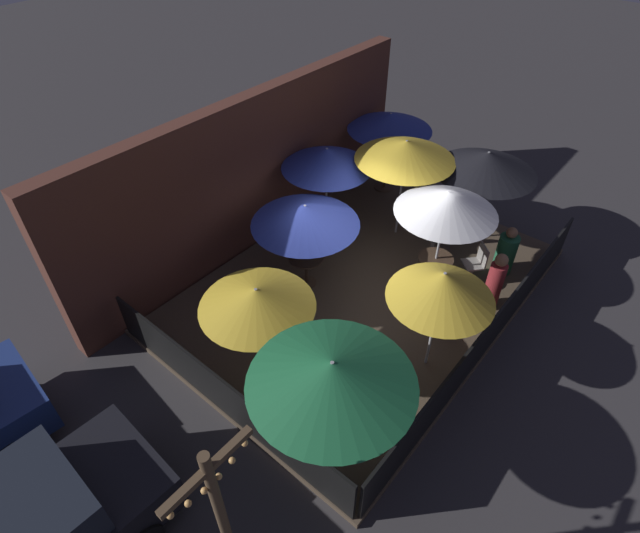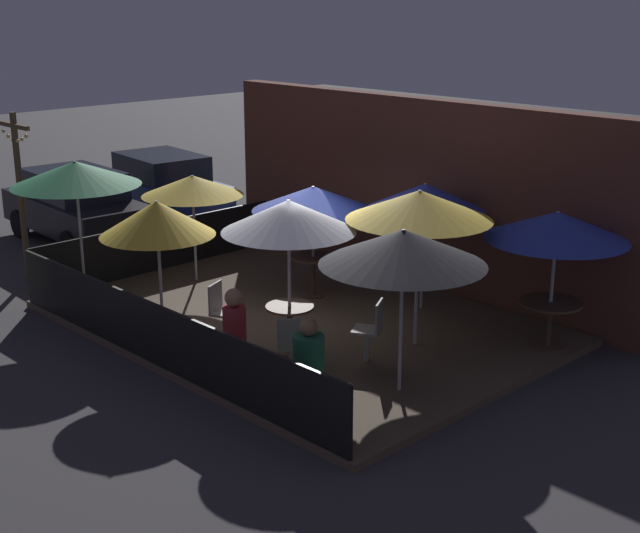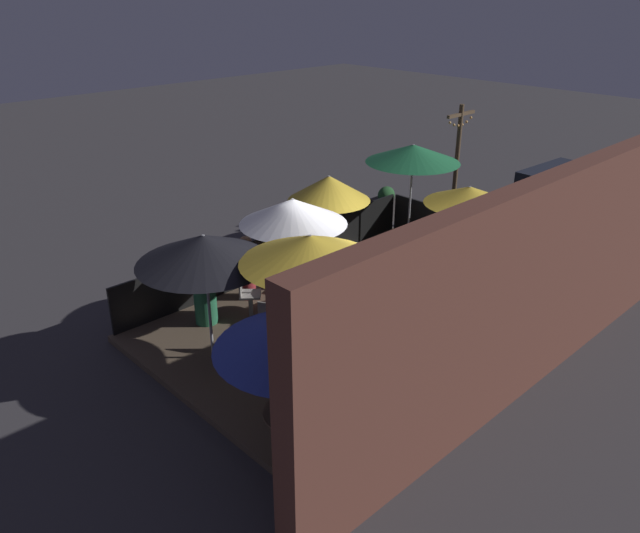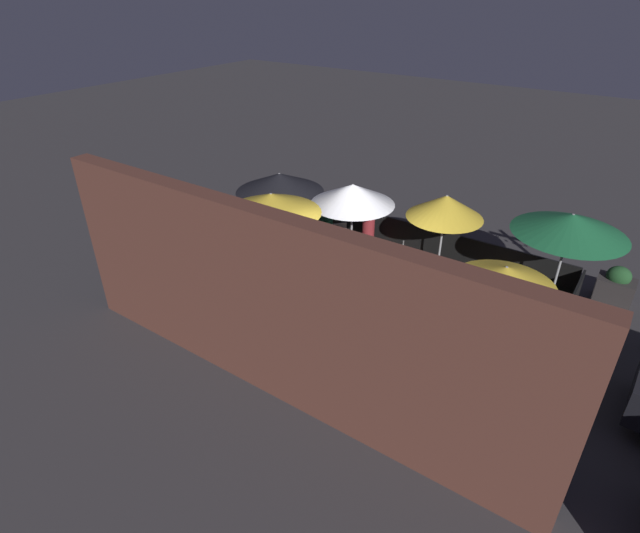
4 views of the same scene
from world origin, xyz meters
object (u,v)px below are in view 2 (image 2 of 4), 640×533
Objects in this scene: patio_umbrella_1 at (557,226)px; patio_chair_2 at (291,344)px; patio_umbrella_7 at (403,247)px; dining_table_2 at (290,316)px; patio_umbrella_2 at (289,216)px; parked_car_1 at (162,186)px; dining_table_1 at (550,311)px; patio_chair_0 at (371,328)px; patron_1 at (309,365)px; patio_umbrella_0 at (313,199)px; light_post at (20,187)px; patio_umbrella_4 at (425,197)px; parked_car_0 at (76,205)px; patio_umbrella_5 at (76,173)px; patio_umbrella_8 at (419,205)px; patron_0 at (235,338)px; patio_chair_1 at (222,310)px; patio_umbrella_6 at (157,218)px; dining_table_0 at (313,265)px; patio_umbrella_3 at (192,186)px.

patio_umbrella_1 reaches higher than patio_chair_2.
dining_table_2 is (-2.04, -0.17, -1.45)m from patio_umbrella_7.
patio_umbrella_2 is 0.57× the size of parked_car_1.
dining_table_1 is at bearing 49.23° from dining_table_2.
patio_chair_0 is 1.60m from patron_1.
light_post reaches higher than patio_umbrella_0.
parked_car_1 is (-9.84, 3.13, 0.21)m from patio_chair_0.
patio_umbrella_4 is 0.53× the size of parked_car_0.
patio_umbrella_5 reaches higher than patio_umbrella_8.
dining_table_1 is at bearing 12.06° from patio_umbrella_0.
patron_0 reaches higher than patio_chair_0.
patron_1 is (5.93, -0.08, -1.73)m from patio_umbrella_5.
patio_umbrella_5 is 2.59× the size of patio_chair_1.
patio_umbrella_8 is at bearing 41.39° from patio_umbrella_6.
patio_umbrella_7 is at bearing -101.07° from patio_umbrella_1.
patio_umbrella_4 reaches higher than parked_car_1.
patron_1 is (1.41, -0.95, -1.62)m from patio_umbrella_2.
patio_umbrella_4 reaches higher than dining_table_2.
dining_table_2 is (-0.08, -3.00, -1.37)m from patio_umbrella_4.
patio_umbrella_6 is at bearing -1.31° from patio_chair_0.
dining_table_0 is (2.85, 2.96, -1.66)m from patio_umbrella_5.
patio_chair_0 is at bearing 3.26° from patio_chair_1.
light_post reaches higher than dining_table_2.
patio_umbrella_2 reaches higher than dining_table_0.
patio_umbrella_7 is at bearing 155.85° from patron_1.
patio_umbrella_5 is 1.11× the size of patio_umbrella_6.
parked_car_0 is at bearing 130.58° from light_post.
patio_umbrella_1 is at bearing 28.53° from patio_umbrella_5.
patio_umbrella_2 is at bearing -51.31° from patio_umbrella_0.
patio_umbrella_8 reaches higher than patio_umbrella_2.
patio_chair_2 is (2.58, 0.40, -1.43)m from patio_umbrella_6.
patio_umbrella_5 reaches higher than parked_car_1.
patio_chair_1 is 0.23× the size of parked_car_0.
dining_table_1 is 11.37m from parked_car_1.
patio_umbrella_3 is at bearing 20.09° from patio_chair_2.
patio_umbrella_3 reaches higher than dining_table_1.
patio_chair_1 is (-2.14, -2.09, -1.68)m from patio_umbrella_8.
patio_chair_2 is (5.22, 0.26, -1.74)m from patio_umbrella_5.
patio_chair_2 is 0.22× the size of parked_car_1.
patio_umbrella_0 is at bearing 128.69° from patio_umbrella_2.
patio_umbrella_3 is 0.92× the size of patio_umbrella_4.
dining_table_1 is 5.03m from patio_chair_1.
patio_umbrella_8 is 3.25m from dining_table_0.
patio_umbrella_1 is 1.33m from dining_table_1.
light_post reaches higher than parked_car_0.
patio_umbrella_8 is (2.77, -0.47, 0.41)m from patio_umbrella_0.
patio_chair_1 is 0.70× the size of patron_0.
parked_car_0 is at bearing 174.54° from patio_umbrella_7.
parked_car_0 is at bearing 161.47° from patio_umbrella_6.
parked_car_0 is (-10.36, 0.99, -1.31)m from patio_umbrella_7.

